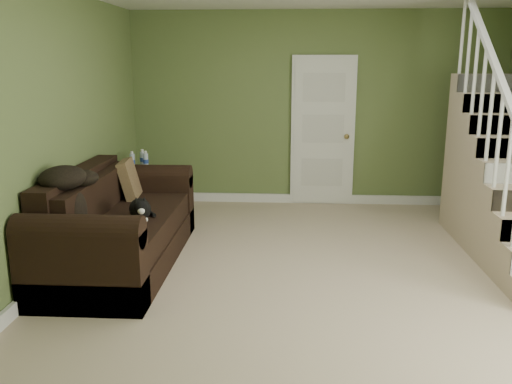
# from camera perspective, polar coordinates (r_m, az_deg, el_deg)

# --- Properties ---
(floor) EXTENTS (5.00, 5.50, 0.01)m
(floor) POSITION_cam_1_polar(r_m,az_deg,el_deg) (5.08, 7.38, -8.94)
(floor) COLOR tan
(floor) RESTS_ON ground
(wall_back) EXTENTS (5.00, 0.04, 2.60)m
(wall_back) POSITION_cam_1_polar(r_m,az_deg,el_deg) (7.47, 6.31, 8.62)
(wall_back) COLOR #60753F
(wall_back) RESTS_ON floor
(wall_front) EXTENTS (5.00, 0.04, 2.60)m
(wall_front) POSITION_cam_1_polar(r_m,az_deg,el_deg) (2.06, 13.39, -4.72)
(wall_front) COLOR #60753F
(wall_front) RESTS_ON floor
(wall_left) EXTENTS (0.04, 5.50, 2.60)m
(wall_left) POSITION_cam_1_polar(r_m,az_deg,el_deg) (5.19, -21.03, 5.65)
(wall_left) COLOR #60753F
(wall_left) RESTS_ON floor
(baseboard_back) EXTENTS (5.00, 0.04, 0.12)m
(baseboard_back) POSITION_cam_1_polar(r_m,az_deg,el_deg) (7.64, 6.08, -0.70)
(baseboard_back) COLOR white
(baseboard_back) RESTS_ON floor
(baseboard_left) EXTENTS (0.04, 5.50, 0.12)m
(baseboard_left) POSITION_cam_1_polar(r_m,az_deg,el_deg) (5.47, -19.64, -7.31)
(baseboard_left) COLOR white
(baseboard_left) RESTS_ON floor
(door) EXTENTS (0.86, 0.12, 2.02)m
(door) POSITION_cam_1_polar(r_m,az_deg,el_deg) (7.46, 7.05, 6.32)
(door) COLOR white
(door) RESTS_ON floor
(sofa) EXTENTS (1.01, 2.34, 0.93)m
(sofa) POSITION_cam_1_polar(r_m,az_deg,el_deg) (5.44, -14.49, -3.78)
(sofa) COLOR black
(sofa) RESTS_ON floor
(side_table) EXTENTS (0.61, 0.61, 0.86)m
(side_table) POSITION_cam_1_polar(r_m,az_deg,el_deg) (6.98, -11.91, -0.08)
(side_table) COLOR black
(side_table) RESTS_ON floor
(cat) EXTENTS (0.33, 0.53, 0.26)m
(cat) POSITION_cam_1_polar(r_m,az_deg,el_deg) (5.13, -12.19, -1.80)
(cat) COLOR black
(cat) RESTS_ON sofa
(banana) EXTENTS (0.09, 0.20, 0.05)m
(banana) POSITION_cam_1_polar(r_m,az_deg,el_deg) (4.81, -14.77, -3.88)
(banana) COLOR yellow
(banana) RESTS_ON sofa
(throw_pillow) EXTENTS (0.24, 0.43, 0.43)m
(throw_pillow) POSITION_cam_1_polar(r_m,az_deg,el_deg) (5.99, -13.18, 1.33)
(throw_pillow) COLOR #43311B
(throw_pillow) RESTS_ON sofa
(throw_blanket) EXTENTS (0.38, 0.50, 0.21)m
(throw_blanket) POSITION_cam_1_polar(r_m,az_deg,el_deg) (4.96, -19.69, 1.42)
(throw_blanket) COLOR black
(throw_blanket) RESTS_ON sofa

